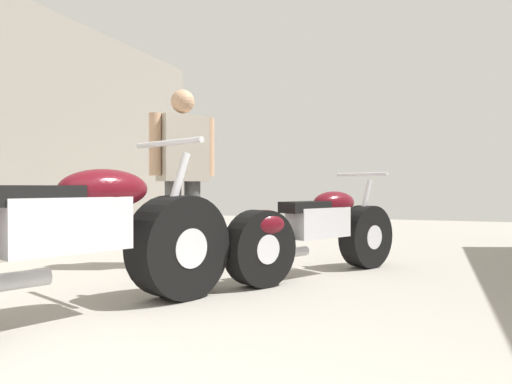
# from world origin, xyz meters

# --- Properties ---
(ground_plane) EXTENTS (15.12, 15.12, 0.00)m
(ground_plane) POSITION_xyz_m (0.00, 3.15, 0.00)
(ground_plane) COLOR #9E998E
(garage_partition_left) EXTENTS (0.08, 6.93, 2.65)m
(garage_partition_left) POSITION_xyz_m (-3.09, 3.15, 1.33)
(garage_partition_left) COLOR gray
(garage_partition_left) RESTS_ON ground_plane
(motorcycle_maroon_cruiser) EXTENTS (1.10, 2.14, 1.03)m
(motorcycle_maroon_cruiser) POSITION_xyz_m (-1.03, 1.67, 0.42)
(motorcycle_maroon_cruiser) COLOR black
(motorcycle_maroon_cruiser) RESTS_ON ground_plane
(motorcycle_black_naked) EXTENTS (1.05, 1.69, 0.86)m
(motorcycle_black_naked) POSITION_xyz_m (-0.06, 3.47, 0.36)
(motorcycle_black_naked) COLOR black
(motorcycle_black_naked) RESTS_ON ground_plane
(mechanic_in_blue) EXTENTS (0.45, 0.59, 1.62)m
(mechanic_in_blue) POSITION_xyz_m (-1.31, 3.52, 0.92)
(mechanic_in_blue) COLOR #4C4C4C
(mechanic_in_blue) RESTS_ON ground_plane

